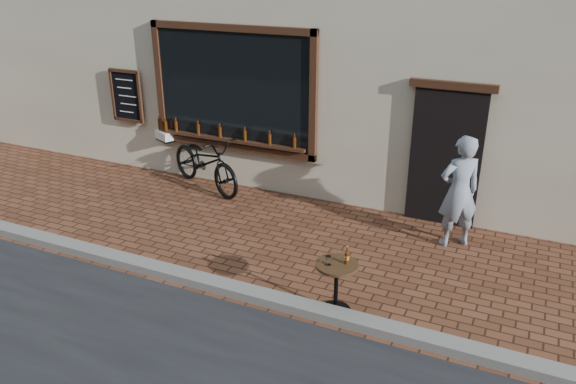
% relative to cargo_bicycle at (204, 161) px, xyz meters
% --- Properties ---
extents(ground, '(90.00, 90.00, 0.00)m').
position_rel_cargo_bicycle_xyz_m(ground, '(2.38, -3.13, -0.54)').
color(ground, '#4E2919').
rests_on(ground, ground).
extents(kerb, '(90.00, 0.25, 0.12)m').
position_rel_cargo_bicycle_xyz_m(kerb, '(2.38, -2.93, -0.48)').
color(kerb, slate).
rests_on(kerb, ground).
extents(cargo_bicycle, '(2.36, 1.52, 1.12)m').
position_rel_cargo_bicycle_xyz_m(cargo_bicycle, '(0.00, 0.00, 0.00)').
color(cargo_bicycle, black).
rests_on(cargo_bicycle, ground).
extents(bistro_table, '(0.52, 0.52, 0.89)m').
position_rel_cargo_bicycle_xyz_m(bistro_table, '(3.61, -2.74, -0.06)').
color(bistro_table, black).
rests_on(bistro_table, ground).
extents(pedestrian, '(0.75, 0.70, 1.72)m').
position_rel_cargo_bicycle_xyz_m(pedestrian, '(4.63, -0.36, 0.32)').
color(pedestrian, gray).
rests_on(pedestrian, ground).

